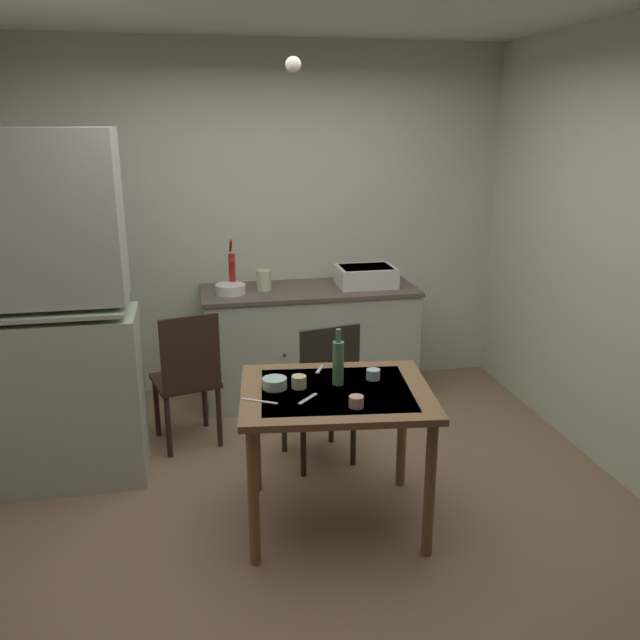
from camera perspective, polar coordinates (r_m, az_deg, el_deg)
name	(u,v)px	position (r m, az deg, el deg)	size (l,w,h in m)	color
ground_plane	(314,502)	(3.92, -0.53, -15.56)	(4.72, 4.72, 0.00)	#8C6E53
wall_back	(269,222)	(5.24, -4.46, 8.53)	(3.82, 0.10, 2.69)	beige
hutch_cabinet	(57,327)	(4.06, -21.91, -0.57)	(0.89, 0.47, 2.07)	#B3BDA9
counter_cabinet	(309,343)	(5.13, -0.92, -1.99)	(1.64, 0.64, 0.88)	#B3BDA9
sink_basin	(366,276)	(5.08, 4.00, 3.85)	(0.44, 0.34, 0.15)	white
hand_pump	(232,269)	(4.94, -7.65, 4.45)	(0.05, 0.27, 0.39)	#B21E19
mixing_bowl_counter	(231,289)	(4.88, -7.78, 2.68)	(0.22, 0.22, 0.07)	white
stoneware_crock	(264,280)	(4.95, -4.89, 3.46)	(0.11, 0.11, 0.15)	beige
dining_table	(336,409)	(3.46, 1.38, -7.76)	(1.07, 0.90, 0.77)	olive
chair_far_side	(323,392)	(4.09, 0.23, -6.26)	(0.47, 0.47, 0.95)	#2E241B
chair_by_counter	(188,377)	(4.40, -11.43, -4.85)	(0.49, 0.49, 0.94)	#321E1A
serving_bowl_wide	(275,383)	(3.42, -3.97, -5.50)	(0.13, 0.13, 0.06)	#ADD1C1
mug_tall	(373,374)	(3.54, 4.64, -4.73)	(0.07, 0.07, 0.06)	#ADD1C1
teacup_cream	(356,402)	(3.20, 3.17, -7.10)	(0.07, 0.07, 0.06)	tan
teacup_mint	(299,382)	(3.42, -1.84, -5.39)	(0.08, 0.08, 0.06)	beige
glass_bottle	(338,362)	(3.43, 1.59, -3.65)	(0.06, 0.06, 0.31)	#4C7F56
table_knife	(259,401)	(3.28, -5.28, -7.03)	(0.19, 0.02, 0.01)	silver
teaspoon_near_bowl	(308,399)	(3.30, -1.07, -6.86)	(0.15, 0.02, 0.01)	beige
teaspoon_by_cup	(320,369)	(3.67, -0.03, -4.30)	(0.12, 0.02, 0.01)	beige
pendant_bulb	(293,65)	(3.52, -2.34, 21.31)	(0.08, 0.08, 0.08)	#F9EFCC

